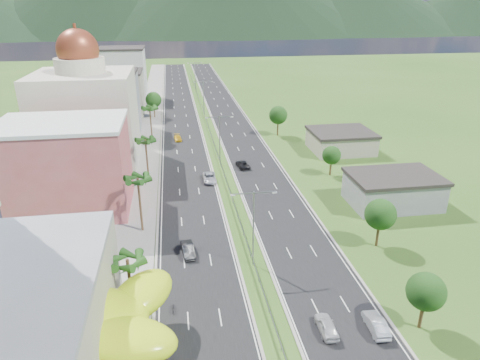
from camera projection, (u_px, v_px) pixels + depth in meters
name	position (u px, v px, depth m)	size (l,w,h in m)	color
ground	(269.00, 312.00, 49.77)	(500.00, 500.00, 0.00)	#2D5119
road_left	(181.00, 120.00, 130.78)	(11.00, 260.00, 0.04)	black
road_right	(229.00, 119.00, 132.93)	(11.00, 260.00, 0.04)	black
sidewalk_left	(149.00, 122.00, 129.39)	(7.00, 260.00, 0.12)	gray
median_guardrail	(211.00, 134.00, 115.20)	(0.10, 216.06, 0.76)	gray
streetlight_median_b	(253.00, 221.00, 56.30)	(6.04, 0.25, 11.00)	gray
streetlight_median_c	(220.00, 135.00, 92.79)	(6.04, 0.25, 11.00)	gray
streetlight_median_d	(203.00, 95.00, 133.83)	(6.04, 0.25, 11.00)	gray
streetlight_median_e	(195.00, 73.00, 174.88)	(6.04, 0.25, 11.00)	gray
lime_canopy	(77.00, 320.00, 41.32)	(18.00, 15.00, 7.40)	#C2E416
pink_shophouse	(66.00, 168.00, 72.05)	(20.00, 15.00, 15.00)	#BB4D4C
domed_building	(87.00, 114.00, 91.55)	(20.00, 20.00, 28.70)	beige
midrise_grey	(108.00, 104.00, 115.79)	(16.00, 15.00, 16.00)	gray
midrise_beige	(117.00, 94.00, 136.43)	(16.00, 15.00, 13.00)	#A59F88
midrise_white	(123.00, 75.00, 156.45)	(16.00, 15.00, 18.00)	silver
shed_near	(393.00, 191.00, 75.64)	(15.00, 10.00, 5.00)	gray
shed_far	(341.00, 142.00, 103.41)	(14.00, 12.00, 4.40)	#A59F88
palm_tree_b	(128.00, 263.00, 46.65)	(3.60, 3.60, 8.10)	#47301C
palm_tree_c	(138.00, 181.00, 64.34)	(3.60, 3.60, 9.60)	#47301C
palm_tree_d	(145.00, 142.00, 85.69)	(3.60, 3.60, 8.60)	#47301C
palm_tree_e	(150.00, 110.00, 108.20)	(3.60, 3.60, 9.40)	#47301C
leafy_tree_lfar	(153.00, 100.00, 132.05)	(4.90, 4.90, 8.05)	#47301C
leafy_tree_ra	(426.00, 292.00, 45.67)	(4.20, 4.20, 6.90)	#47301C
leafy_tree_rb	(380.00, 214.00, 61.46)	(4.55, 4.55, 7.47)	#47301C
leafy_tree_rc	(332.00, 155.00, 87.74)	(3.85, 3.85, 6.33)	#47301C
leafy_tree_rd	(278.00, 115.00, 114.07)	(4.90, 4.90, 8.05)	#47301C
mountain_ridge	(233.00, 36.00, 468.88)	(860.00, 140.00, 90.00)	black
car_dark_left	(188.00, 250.00, 60.91)	(1.60, 4.60, 1.52)	black
car_silver_mid_left	(210.00, 178.00, 85.94)	(2.51, 5.45, 1.52)	#B7BAC0
car_yellow_far_left	(178.00, 138.00, 111.61)	(1.77, 4.37, 1.27)	gold
car_white_near_right	(327.00, 326.00, 46.58)	(1.77, 4.39, 1.50)	silver
car_silver_right	(376.00, 324.00, 46.78)	(1.63, 4.67, 1.54)	#A6A8AD
car_dark_far_right	(243.00, 164.00, 93.36)	(2.26, 4.89, 1.36)	black
motorcycle	(173.00, 307.00, 49.77)	(0.52, 1.72, 1.10)	black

